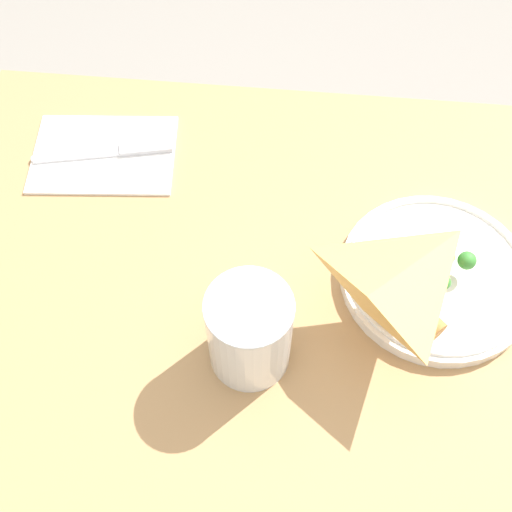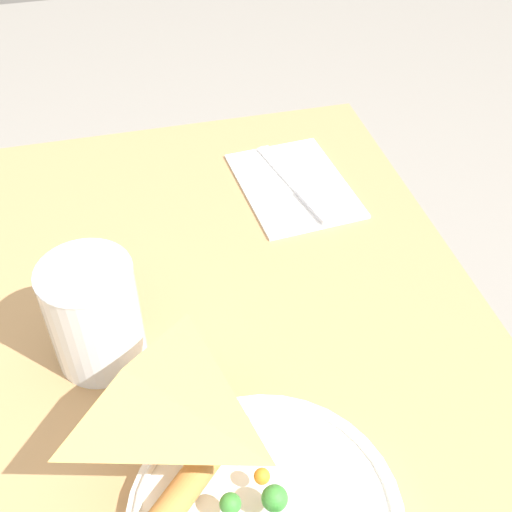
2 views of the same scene
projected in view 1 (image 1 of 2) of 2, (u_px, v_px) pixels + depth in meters
The scene contains 6 objects.
ground_plane at pixel (298, 495), 1.31m from camera, with size 6.00×6.00×0.00m, color gray.
dining_table at pixel (327, 389), 0.79m from camera, with size 0.99×0.78×0.73m.
plate_pizza at pixel (437, 274), 0.72m from camera, with size 0.22×0.22×0.05m.
milk_glass at pixel (249, 334), 0.64m from camera, with size 0.09×0.09×0.11m.
napkin_folded at pixel (104, 154), 0.83m from camera, with size 0.19×0.15×0.00m.
butter_knife at pixel (110, 151), 0.83m from camera, with size 0.18×0.06×0.01m.
Camera 1 is at (0.06, 0.28, 1.38)m, focal length 45.00 mm.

